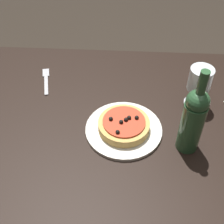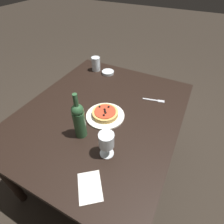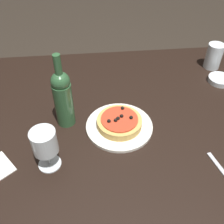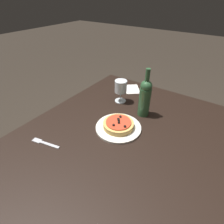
% 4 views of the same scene
% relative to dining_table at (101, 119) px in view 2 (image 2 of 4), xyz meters
% --- Properties ---
extents(ground_plane, '(14.00, 14.00, 0.00)m').
position_rel_dining_table_xyz_m(ground_plane, '(0.00, 0.00, -0.64)').
color(ground_plane, '#2D261E').
extents(dining_table, '(1.27, 1.05, 0.73)m').
position_rel_dining_table_xyz_m(dining_table, '(0.00, 0.00, 0.00)').
color(dining_table, black).
rests_on(dining_table, ground_plane).
extents(dinner_plate, '(0.26, 0.26, 0.01)m').
position_rel_dining_table_xyz_m(dinner_plate, '(-0.03, -0.05, 0.09)').
color(dinner_plate, white).
rests_on(dinner_plate, dining_table).
extents(pizza, '(0.17, 0.17, 0.05)m').
position_rel_dining_table_xyz_m(pizza, '(-0.03, -0.05, 0.11)').
color(pizza, tan).
rests_on(pizza, dinner_plate).
extents(wine_glass, '(0.08, 0.08, 0.16)m').
position_rel_dining_table_xyz_m(wine_glass, '(-0.29, -0.20, 0.19)').
color(wine_glass, silver).
rests_on(wine_glass, dining_table).
extents(wine_bottle, '(0.07, 0.07, 0.30)m').
position_rel_dining_table_xyz_m(wine_bottle, '(-0.24, 0.00, 0.21)').
color(wine_bottle, '#2D5633').
rests_on(wine_bottle, dining_table).
extents(water_cup, '(0.08, 0.08, 0.12)m').
position_rel_dining_table_xyz_m(water_cup, '(0.48, 0.33, 0.14)').
color(water_cup, silver).
rests_on(water_cup, dining_table).
extents(side_bowl, '(0.11, 0.11, 0.02)m').
position_rel_dining_table_xyz_m(side_bowl, '(0.48, 0.20, 0.09)').
color(side_bowl, silver).
rests_on(side_bowl, dining_table).
extents(fork, '(0.06, 0.16, 0.00)m').
position_rel_dining_table_xyz_m(fork, '(0.28, -0.30, 0.08)').
color(fork, '#B7B7BC').
rests_on(fork, dining_table).
extents(paper_napkin, '(0.19, 0.18, 0.00)m').
position_rel_dining_table_xyz_m(paper_napkin, '(-0.49, -0.22, 0.08)').
color(paper_napkin, silver).
rests_on(paper_napkin, dining_table).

